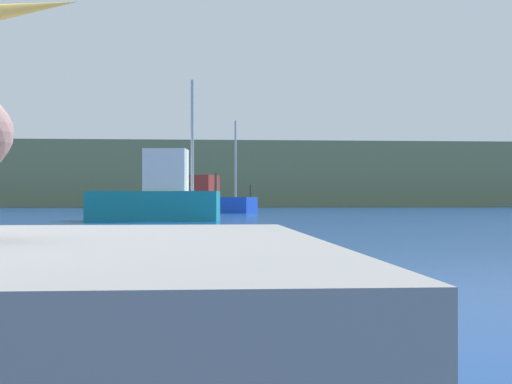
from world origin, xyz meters
TOP-DOWN VIEW (x-y plane):
  - hillside_backdrop at (0.00, 70.86)m, footprint 140.00×12.58m
  - fishing_boat_blue at (2.23, 40.87)m, footprint 5.39×3.83m
  - fishing_boat_teal at (0.10, 25.91)m, footprint 5.12×2.16m

SIDE VIEW (x-z plane):
  - fishing_boat_blue at x=2.23m, z-range -1.86..3.45m
  - fishing_boat_teal at x=0.10m, z-range -1.77..3.61m
  - hillside_backdrop at x=0.00m, z-range 0.00..6.10m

